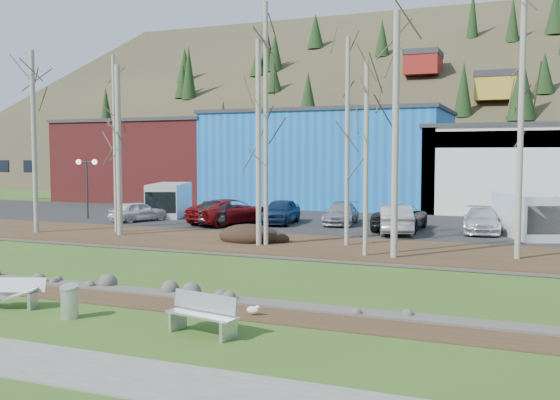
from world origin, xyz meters
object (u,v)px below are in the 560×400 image
at_px(car_0, 138,211).
at_px(car_6, 400,217).
at_px(car_4, 280,211).
at_px(van_grey, 169,200).
at_px(bench_intact, 203,314).
at_px(van_white, 529,216).
at_px(car_1, 218,213).
at_px(car_2, 231,211).
at_px(car_5, 395,219).
at_px(litter_bin, 70,303).
at_px(bench_damaged, 7,293).
at_px(car_7, 482,220).
at_px(street_lamp, 87,172).
at_px(seagull, 253,310).
at_px(car_3, 341,214).

xyz_separation_m(car_0, car_6, (16.92, 1.76, 0.09)).
height_order(car_4, van_grey, van_grey).
bearing_deg(car_0, bench_intact, 151.41).
bearing_deg(van_white, car_1, 161.32).
height_order(car_2, car_4, car_2).
relative_size(car_2, car_5, 1.18).
xyz_separation_m(litter_bin, car_6, (4.70, 22.55, 0.47)).
bearing_deg(bench_damaged, car_0, 93.51).
relative_size(car_1, van_white, 0.80).
xyz_separation_m(bench_damaged, car_5, (7.20, 20.57, 0.50)).
distance_m(car_5, van_grey, 17.18).
bearing_deg(van_white, litter_bin, -139.62).
bearing_deg(van_grey, bench_intact, -75.38).
relative_size(car_1, car_7, 0.94).
relative_size(street_lamp, car_2, 0.70).
distance_m(car_2, van_grey, 6.88).
bearing_deg(bench_intact, bench_damaged, -169.96).
bearing_deg(car_5, street_lamp, -16.25).
relative_size(litter_bin, car_4, 0.18).
bearing_deg(car_6, van_grey, -5.88).
bearing_deg(car_5, car_6, -105.25).
bearing_deg(car_4, seagull, -77.20).
height_order(street_lamp, car_6, street_lamp).
height_order(bench_intact, van_grey, van_grey).
bearing_deg(car_1, car_5, 160.51).
distance_m(car_3, van_white, 11.24).
relative_size(bench_damaged, seagull, 4.54).
distance_m(litter_bin, car_2, 22.29).
height_order(bench_damaged, seagull, bench_damaged).
bearing_deg(street_lamp, bench_intact, -54.72).
bearing_deg(van_grey, car_7, -22.88).
height_order(bench_damaged, street_lamp, street_lamp).
distance_m(seagull, car_6, 20.47).
distance_m(car_4, car_5, 7.97).
relative_size(bench_intact, van_white, 0.37).
height_order(street_lamp, car_3, street_lamp).
distance_m(car_0, car_3, 13.28).
height_order(bench_damaged, car_5, car_5).
bearing_deg(car_2, car_1, 60.21).
height_order(car_5, van_white, van_white).
bearing_deg(car_3, van_white, -19.09).
bearing_deg(car_3, car_2, -166.20).
relative_size(street_lamp, van_grey, 0.71).
distance_m(car_3, van_grey, 12.75).
bearing_deg(bench_intact, car_3, 109.75).
bearing_deg(car_5, van_white, 173.18).
bearing_deg(seagull, car_1, 122.75).
bearing_deg(car_3, van_grey, 171.14).
distance_m(bench_damaged, car_0, 22.76).
distance_m(car_7, van_grey, 21.33).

